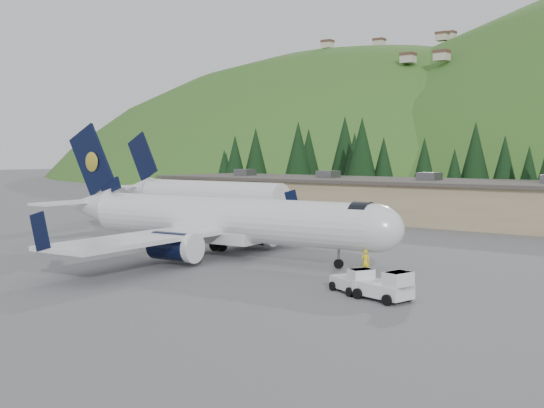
{
  "coord_description": "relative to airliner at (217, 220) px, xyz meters",
  "views": [
    {
      "loc": [
        36.61,
        -41.15,
        8.39
      ],
      "look_at": [
        0.0,
        6.0,
        4.0
      ],
      "focal_mm": 45.0,
      "sensor_mm": 36.0,
      "label": 1
    }
  ],
  "objects": [
    {
      "name": "ground",
      "position": [
        0.99,
        0.09,
        -3.0
      ],
      "size": [
        600.0,
        600.0,
        0.0
      ],
      "primitive_type": "plane",
      "color": "slate"
    },
    {
      "name": "airliner",
      "position": [
        0.0,
        0.0,
        0.0
      ],
      "size": [
        33.93,
        31.87,
        11.25
      ],
      "rotation": [
        0.0,
        0.0,
        0.09
      ],
      "color": "white",
      "rests_on": "ground"
    },
    {
      "name": "second_airliner",
      "position": [
        -23.94,
        22.09,
        0.33
      ],
      "size": [
        27.5,
        11.0,
        10.05
      ],
      "color": "white",
      "rests_on": "ground"
    },
    {
      "name": "baggage_tug_a",
      "position": [
        19.24,
        -6.7,
        -2.2
      ],
      "size": [
        3.65,
        2.63,
        1.79
      ],
      "rotation": [
        0.0,
        0.0,
        -0.23
      ],
      "color": "white",
      "rests_on": "ground"
    },
    {
      "name": "baggage_tug_b",
      "position": [
        16.65,
        -5.95,
        -2.29
      ],
      "size": [
        3.32,
        2.76,
        1.58
      ],
      "rotation": [
        0.0,
        0.0,
        -0.48
      ],
      "color": "white",
      "rests_on": "ground"
    },
    {
      "name": "terminal_building",
      "position": [
        -4.02,
        38.09,
        -0.38
      ],
      "size": [
        71.0,
        17.0,
        6.1
      ],
      "color": "#9A845F",
      "rests_on": "ground"
    },
    {
      "name": "ramp_worker",
      "position": [
        13.87,
        0.16,
        -2.13
      ],
      "size": [
        0.7,
        0.53,
        1.73
      ],
      "primitive_type": "imported",
      "rotation": [
        0.0,
        0.0,
        3.33
      ],
      "color": "yellow",
      "rests_on": "ground"
    },
    {
      "name": "tree_line",
      "position": [
        -3.81,
        61.58,
        4.29
      ],
      "size": [
        111.46,
        18.81,
        14.46
      ],
      "color": "black",
      "rests_on": "ground"
    }
  ]
}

